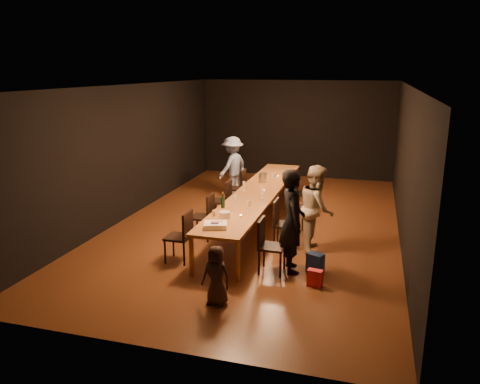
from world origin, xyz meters
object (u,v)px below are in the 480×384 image
(woman_birthday, at_px, (292,221))
(ice_bucket, at_px, (263,177))
(chair_right_3, at_px, (304,193))
(man_blue, at_px, (233,166))
(champagne_bottle, at_px, (223,200))
(chair_left_1, at_px, (202,216))
(woman_tan, at_px, (317,208))
(birthday_cake, at_px, (215,225))
(chair_left_3, at_px, (236,188))
(chair_right_0, at_px, (272,246))
(child, at_px, (216,275))
(chair_right_2, at_px, (296,207))
(plate_stack, at_px, (225,215))
(chair_left_0, at_px, (178,236))
(table, at_px, (258,193))
(chair_right_1, at_px, (285,224))
(chair_left_2, at_px, (221,201))

(woman_birthday, distance_m, ice_bucket, 3.35)
(chair_right_3, distance_m, man_blue, 2.38)
(chair_right_3, height_order, champagne_bottle, champagne_bottle)
(chair_left_1, bearing_deg, ice_bucket, -20.03)
(champagne_bottle, bearing_deg, man_blue, 104.11)
(man_blue, bearing_deg, chair_left_1, 28.04)
(chair_right_3, bearing_deg, woman_tan, 13.58)
(birthday_cake, bearing_deg, chair_left_3, 84.90)
(chair_right_0, distance_m, chair_right_3, 3.60)
(woman_tan, height_order, ice_bucket, woman_tan)
(woman_tan, xyz_separation_m, child, (-1.12, -2.53, -0.37))
(birthday_cake, relative_size, champagne_bottle, 1.42)
(chair_right_0, xyz_separation_m, chair_right_2, (0.00, 2.40, 0.00))
(chair_left_1, relative_size, woman_birthday, 0.53)
(child, bearing_deg, plate_stack, 111.28)
(chair_left_0, xyz_separation_m, ice_bucket, (0.76, 3.28, 0.39))
(woman_birthday, height_order, ice_bucket, woman_birthday)
(woman_birthday, relative_size, woman_tan, 1.08)
(table, height_order, chair_left_0, chair_left_0)
(chair_right_1, height_order, woman_birthday, woman_birthday)
(chair_right_0, height_order, chair_right_2, same)
(woman_tan, bearing_deg, plate_stack, 108.42)
(chair_left_3, height_order, child, chair_left_3)
(woman_birthday, bearing_deg, chair_left_0, 75.22)
(chair_right_0, relative_size, chair_left_3, 1.00)
(chair_left_1, bearing_deg, woman_birthday, -117.29)
(table, bearing_deg, plate_stack, -93.18)
(birthday_cake, bearing_deg, chair_right_3, 59.38)
(ice_bucket, bearing_deg, chair_left_1, -110.03)
(chair_right_3, height_order, chair_left_3, same)
(chair_right_1, distance_m, chair_right_3, 2.40)
(chair_right_0, relative_size, birthday_cake, 2.05)
(man_blue, bearing_deg, woman_tan, 59.32)
(man_blue, bearing_deg, chair_left_0, 26.32)
(chair_right_1, height_order, chair_left_1, same)
(plate_stack, bearing_deg, chair_right_1, 39.51)
(chair_left_1, bearing_deg, plate_stack, -136.97)
(table, distance_m, champagne_bottle, 1.47)
(chair_left_1, height_order, man_blue, man_blue)
(table, distance_m, man_blue, 2.59)
(table, height_order, champagne_bottle, champagne_bottle)
(chair_right_0, xyz_separation_m, ice_bucket, (-0.94, 3.28, 0.39))
(chair_right_3, distance_m, chair_left_2, 2.08)
(chair_right_0, xyz_separation_m, birthday_cake, (-0.95, -0.15, 0.33))
(woman_birthday, relative_size, champagne_bottle, 5.54)
(chair_left_2, bearing_deg, chair_left_1, -180.00)
(chair_right_0, height_order, woman_birthday, woman_birthday)
(chair_left_1, relative_size, plate_stack, 4.63)
(champagne_bottle, bearing_deg, birthday_cake, -78.27)
(ice_bucket, bearing_deg, chair_left_0, -103.01)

